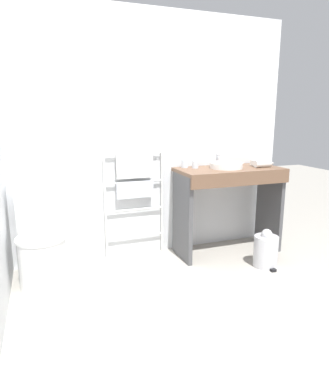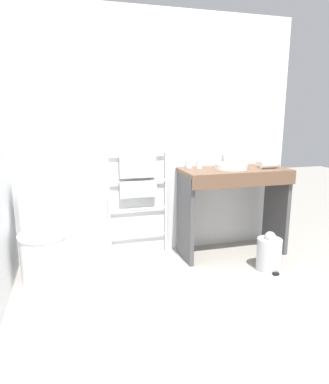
# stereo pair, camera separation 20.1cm
# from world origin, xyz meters

# --- Properties ---
(ground_plane) EXTENTS (12.00, 12.00, 0.00)m
(ground_plane) POSITION_xyz_m (0.00, 0.00, 0.00)
(ground_plane) COLOR #A8A399
(wall_back) EXTENTS (2.90, 0.12, 2.37)m
(wall_back) POSITION_xyz_m (0.00, 1.36, 1.18)
(wall_back) COLOR silver
(wall_back) RESTS_ON ground_plane
(toilet) EXTENTS (0.40, 0.56, 0.77)m
(toilet) POSITION_xyz_m (-1.07, 0.97, 0.32)
(toilet) COLOR white
(toilet) RESTS_ON ground_plane
(towel_radiator) EXTENTS (0.61, 0.06, 1.08)m
(towel_radiator) POSITION_xyz_m (-0.18, 1.24, 0.75)
(towel_radiator) COLOR white
(towel_radiator) RESTS_ON ground_plane
(vanity_counter) EXTENTS (1.06, 0.50, 0.88)m
(vanity_counter) POSITION_xyz_m (0.75, 1.02, 0.61)
(vanity_counter) COLOR brown
(vanity_counter) RESTS_ON ground_plane
(sink_basin) EXTENTS (0.32, 0.32, 0.06)m
(sink_basin) POSITION_xyz_m (0.71, 1.04, 0.91)
(sink_basin) COLOR white
(sink_basin) RESTS_ON vanity_counter
(faucet) EXTENTS (0.02, 0.10, 0.13)m
(faucet) POSITION_xyz_m (0.71, 1.21, 0.97)
(faucet) COLOR silver
(faucet) RESTS_ON vanity_counter
(cup_near_wall) EXTENTS (0.07, 0.07, 0.08)m
(cup_near_wall) POSITION_xyz_m (0.33, 1.20, 0.92)
(cup_near_wall) COLOR silver
(cup_near_wall) RESTS_ON vanity_counter
(cup_near_edge) EXTENTS (0.06, 0.06, 0.08)m
(cup_near_edge) POSITION_xyz_m (0.42, 1.14, 0.92)
(cup_near_edge) COLOR silver
(cup_near_edge) RESTS_ON vanity_counter
(hair_dryer) EXTENTS (0.23, 0.17, 0.07)m
(hair_dryer) POSITION_xyz_m (1.10, 0.98, 0.92)
(hair_dryer) COLOR white
(hair_dryer) RESTS_ON vanity_counter
(trash_bin) EXTENTS (0.22, 0.26, 0.37)m
(trash_bin) POSITION_xyz_m (0.90, 0.58, 0.16)
(trash_bin) COLOR silver
(trash_bin) RESTS_ON ground_plane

